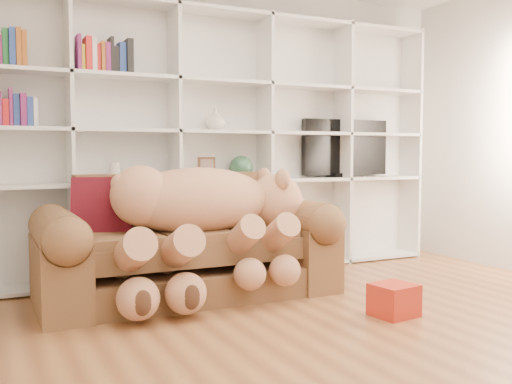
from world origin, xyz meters
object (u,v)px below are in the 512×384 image
sofa (188,250)px  teddy_bear (204,214)px  gift_box (394,300)px  tv (345,149)px

sofa → teddy_bear: bearing=-71.0°
gift_box → tv: 2.29m
sofa → tv: (1.94, 0.69, 0.80)m
sofa → gift_box: (1.08, -1.15, -0.25)m
sofa → teddy_bear: 0.36m
tv → teddy_bear: bearing=-155.0°
sofa → gift_box: 1.60m
teddy_bear → tv: 2.13m
teddy_bear → gift_box: bearing=-41.9°
gift_box → tv: size_ratio=0.28×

